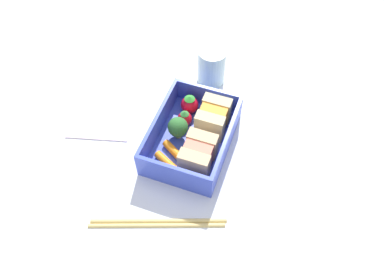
{
  "coord_description": "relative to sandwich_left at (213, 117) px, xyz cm",
  "views": [
    {
      "loc": [
        34.12,
        12.11,
        53.09
      ],
      "look_at": [
        0.0,
        0.0,
        2.7
      ],
      "focal_mm": 35.0,
      "sensor_mm": 36.0,
      "label": 1
    }
  ],
  "objects": [
    {
      "name": "drinking_glass",
      "position": [
        -11.5,
        -4.01,
        0.06
      ],
      "size": [
        5.21,
        5.21,
        7.36
      ],
      "primitive_type": "cylinder",
      "color": "silver",
      "rests_on": "ground_plane"
    },
    {
      "name": "carrot_stick_far_left",
      "position": [
        7.33,
        -4.53,
        -1.79
      ],
      "size": [
        3.12,
        4.12,
        1.25
      ],
      "primitive_type": "cylinder",
      "rotation": [
        1.57,
        0.0,
        5.75
      ],
      "color": "orange",
      "rests_on": "bento_tray"
    },
    {
      "name": "ground_plane",
      "position": [
        3.91,
        -2.41,
        -4.62
      ],
      "size": [
        120.0,
        120.0,
        2.0
      ],
      "primitive_type": "cube",
      "color": "silver"
    },
    {
      "name": "strawberry_left",
      "position": [
        0.95,
        -4.78,
        -1.05
      ],
      "size": [
        2.49,
        2.49,
        3.09
      ],
      "color": "red",
      "rests_on": "bento_tray"
    },
    {
      "name": "chopstick_pair",
      "position": [
        19.21,
        -2.47,
        -3.27
      ],
      "size": [
        8.36,
        19.7,
        0.7
      ],
      "color": "#D4B76A",
      "rests_on": "ground_plane"
    },
    {
      "name": "bento_rim",
      "position": [
        3.91,
        -2.41,
        -0.28
      ],
      "size": [
        17.42,
        12.52,
        4.27
      ],
      "color": "blue",
      "rests_on": "bento_tray"
    },
    {
      "name": "sandwich_left",
      "position": [
        0.0,
        0.0,
        0.0
      ],
      "size": [
        6.04,
        4.82,
        4.83
      ],
      "color": "beige",
      "rests_on": "bento_tray"
    },
    {
      "name": "sandwich_center_left",
      "position": [
        7.81,
        0.0,
        0.0
      ],
      "size": [
        6.04,
        4.82,
        4.83
      ],
      "color": "#DFB681",
      "rests_on": "bento_tray"
    },
    {
      "name": "folded_napkin",
      "position": [
        2.06,
        -20.14,
        -3.42
      ],
      "size": [
        16.16,
        14.13,
        0.4
      ],
      "primitive_type": "cube",
      "rotation": [
        0.0,
        0.0,
        0.26
      ],
      "color": "silver",
      "rests_on": "ground_plane"
    },
    {
      "name": "bento_tray",
      "position": [
        3.91,
        -2.41,
        -3.02
      ],
      "size": [
        17.42,
        12.52,
        1.2
      ],
      "primitive_type": "cube",
      "color": "blue",
      "rests_on": "ground_plane"
    },
    {
      "name": "carrot_stick_left",
      "position": [
        9.83,
        -4.63,
        -1.78
      ],
      "size": [
        3.15,
        4.69,
        1.27
      ],
      "primitive_type": "cylinder",
      "rotation": [
        1.57,
        0.0,
        5.83
      ],
      "color": "orange",
      "rests_on": "bento_tray"
    },
    {
      "name": "broccoli_floret",
      "position": [
        3.93,
        -4.89,
        -0.02
      ],
      "size": [
        3.41,
        3.41,
        4.18
      ],
      "color": "#98BA5F",
      "rests_on": "bento_tray"
    },
    {
      "name": "strawberry_far_left",
      "position": [
        -1.98,
        -4.95,
        -0.73
      ],
      "size": [
        3.14,
        3.14,
        3.74
      ],
      "color": "red",
      "rests_on": "bento_tray"
    }
  ]
}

